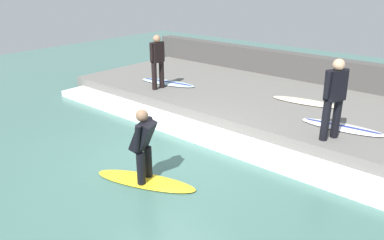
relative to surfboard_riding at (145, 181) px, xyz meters
name	(u,v)px	position (x,y,z in m)	size (l,w,h in m)	color
ground_plane	(170,160)	(0.95, 0.26, -0.03)	(28.00, 28.00, 0.00)	#426B60
concrete_ledge	(267,104)	(4.91, 0.26, 0.19)	(4.40, 12.03, 0.43)	#66635E
back_wall	(306,74)	(7.36, 0.26, 0.59)	(0.50, 12.63, 1.24)	#474442
wave_foam_crest	(210,136)	(2.32, 0.26, 0.06)	(0.80, 11.43, 0.18)	white
surfboard_riding	(145,181)	(0.00, 0.00, 0.00)	(1.19, 2.07, 0.06)	yellow
surfer_riding	(143,142)	(0.00, 0.00, 0.80)	(0.51, 0.53, 1.39)	black
surfer_waiting_near	(157,59)	(3.52, 3.19, 1.30)	(0.54, 0.24, 1.60)	black
surfboard_waiting_near	(168,83)	(4.10, 3.37, 0.43)	(0.90, 1.99, 0.07)	silver
surfer_waiting_far	(334,95)	(3.23, -2.16, 1.35)	(0.54, 0.39, 1.69)	black
surfboard_waiting_far	(342,127)	(3.96, -2.18, 0.43)	(0.72, 1.85, 0.07)	silver
surfboard_spare	(306,102)	(5.13, -0.78, 0.43)	(0.77, 1.87, 0.06)	beige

